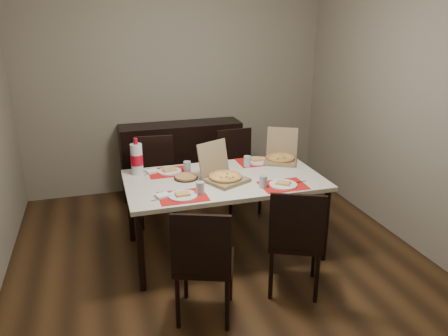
{
  "coord_description": "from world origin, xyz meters",
  "views": [
    {
      "loc": [
        -0.99,
        -3.42,
        2.19
      ],
      "look_at": [
        0.09,
        0.19,
        0.85
      ],
      "focal_mm": 35.0,
      "sensor_mm": 36.0,
      "label": 1
    }
  ],
  "objects": [
    {
      "name": "ground",
      "position": [
        0.0,
        0.0,
        -0.01
      ],
      "size": [
        3.8,
        4.0,
        0.02
      ],
      "primitive_type": "cube",
      "color": "#402813",
      "rests_on": "ground"
    },
    {
      "name": "setting_near_right",
      "position": [
        0.49,
        -0.13,
        0.77
      ],
      "size": [
        0.46,
        0.3,
        0.11
      ],
      "color": "red",
      "rests_on": "dining_table"
    },
    {
      "name": "setting_far_right",
      "position": [
        0.51,
        0.52,
        0.77
      ],
      "size": [
        0.44,
        0.3,
        0.11
      ],
      "color": "red",
      "rests_on": "dining_table"
    },
    {
      "name": "setting_near_left",
      "position": [
        -0.34,
        -0.11,
        0.77
      ],
      "size": [
        0.47,
        0.3,
        0.11
      ],
      "color": "red",
      "rests_on": "dining_table"
    },
    {
      "name": "room_walls",
      "position": [
        0.0,
        0.43,
        1.73
      ],
      "size": [
        3.84,
        4.02,
        2.62
      ],
      "color": "gray",
      "rests_on": "ground"
    },
    {
      "name": "chair_near_right",
      "position": [
        0.44,
        -0.63,
        0.51
      ],
      "size": [
        0.56,
        0.56,
        0.93
      ],
      "color": "black",
      "rests_on": "ground"
    },
    {
      "name": "dining_table",
      "position": [
        0.09,
        0.19,
        0.68
      ],
      "size": [
        1.8,
        1.0,
        0.75
      ],
      "color": "beige",
      "rests_on": "ground"
    },
    {
      "name": "faina_plate",
      "position": [
        -0.25,
        0.28,
        0.76
      ],
      "size": [
        0.22,
        0.22,
        0.03
      ],
      "color": "black",
      "rests_on": "dining_table"
    },
    {
      "name": "chair_far_right",
      "position": [
        0.53,
        1.11,
        0.51
      ],
      "size": [
        0.44,
        0.44,
        0.93
      ],
      "color": "black",
      "rests_on": "ground"
    },
    {
      "name": "pizza_box_center",
      "position": [
        0.07,
        0.14,
        0.8
      ],
      "size": [
        0.46,
        0.48,
        0.34
      ],
      "color": "#786445",
      "rests_on": "dining_table"
    },
    {
      "name": "napkin_loose",
      "position": [
        0.22,
        0.15,
        0.76
      ],
      "size": [
        0.15,
        0.14,
        0.02
      ],
      "primitive_type": "cube",
      "rotation": [
        0.0,
        0.0,
        0.33
      ],
      "color": "white",
      "rests_on": "dining_table"
    },
    {
      "name": "dip_bowl",
      "position": [
        0.15,
        0.39,
        0.76
      ],
      "size": [
        0.12,
        0.12,
        0.03
      ],
      "primitive_type": "imported",
      "rotation": [
        0.0,
        0.0,
        0.01
      ],
      "color": "white",
      "rests_on": "dining_table"
    },
    {
      "name": "pizza_box_right",
      "position": [
        0.79,
        0.5,
        0.8
      ],
      "size": [
        0.45,
        0.46,
        0.32
      ],
      "color": "#786445",
      "rests_on": "dining_table"
    },
    {
      "name": "chair_near_left",
      "position": [
        -0.35,
        -0.75,
        0.51
      ],
      "size": [
        0.54,
        0.54,
        0.93
      ],
      "color": "black",
      "rests_on": "ground"
    },
    {
      "name": "soda_bottle",
      "position": [
        -0.66,
        0.55,
        0.9
      ],
      "size": [
        0.12,
        0.12,
        0.35
      ],
      "color": "silver",
      "rests_on": "dining_table"
    },
    {
      "name": "sideboard",
      "position": [
        0.0,
        1.78,
        0.45
      ],
      "size": [
        1.5,
        0.4,
        0.9
      ],
      "primitive_type": "cube",
      "color": "black",
      "rests_on": "ground"
    },
    {
      "name": "setting_far_left",
      "position": [
        -0.34,
        0.49,
        0.77
      ],
      "size": [
        0.45,
        0.3,
        0.11
      ],
      "color": "red",
      "rests_on": "dining_table"
    },
    {
      "name": "chair_far_left",
      "position": [
        -0.42,
        1.08,
        0.51
      ],
      "size": [
        0.46,
        0.46,
        0.93
      ],
      "color": "black",
      "rests_on": "ground"
    }
  ]
}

